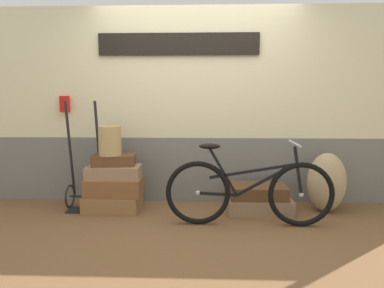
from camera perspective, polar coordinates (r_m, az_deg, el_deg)
ground at (r=3.76m, az=0.55°, el=-13.38°), size 8.43×5.20×0.06m
station_building at (r=4.35m, az=1.02°, el=6.36°), size 6.43×0.74×2.43m
suitcase_0 at (r=4.16m, az=-13.15°, el=-9.64°), size 0.66×0.38×0.19m
suitcase_1 at (r=4.10m, az=-12.92°, el=-7.03°), size 0.65×0.34×0.20m
suitcase_2 at (r=4.07m, az=-12.95°, el=-4.61°), size 0.62×0.34×0.15m
suitcase_3 at (r=4.08m, az=-12.93°, el=-2.64°), size 0.52×0.32×0.12m
suitcase_4 at (r=4.11m, az=11.09°, el=-9.90°), size 0.74×0.48×0.18m
suitcase_5 at (r=4.07m, az=10.91°, el=-7.73°), size 0.64×0.43×0.15m
wicker_basket at (r=4.03m, az=-13.59°, el=0.53°), size 0.26×0.26×0.34m
luggage_trolley at (r=4.30m, az=-17.44°, el=-6.40°), size 0.42×0.36×1.29m
burlap_sack at (r=4.29m, az=21.58°, el=-6.00°), size 0.44×0.37×0.69m
bicycle at (r=3.60m, az=9.45°, el=-7.88°), size 1.74×0.46×0.88m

